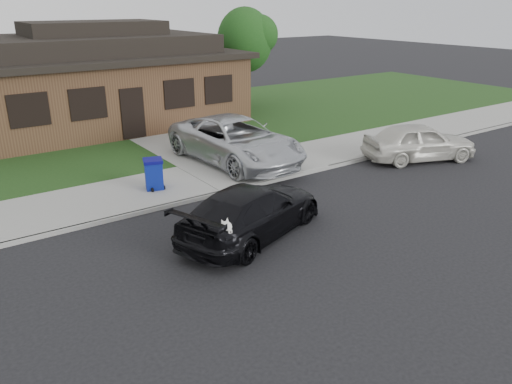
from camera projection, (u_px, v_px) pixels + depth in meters
ground at (155, 279)px, 10.75m from camera, size 120.00×120.00×0.00m
sidewalk at (84, 204)px, 14.57m from camera, size 60.00×3.00×0.12m
curb at (101, 222)px, 13.42m from camera, size 60.00×0.12×0.12m
lawn at (25, 144)px, 20.71m from camera, size 60.00×13.00×0.13m
driveway at (188, 138)px, 21.60m from camera, size 4.50×13.00×0.14m
sedan at (252, 211)px, 12.56m from camera, size 4.93×3.33×1.33m
minivan at (236, 140)px, 17.90m from camera, size 3.04×5.93×1.60m
white_compact at (419, 142)px, 18.62m from camera, size 4.49×3.05×1.42m
recycling_bin at (154, 174)px, 15.48m from camera, size 0.73×0.73×0.95m
house at (99, 80)px, 23.63m from camera, size 12.60×8.60×4.65m
tree_1 at (248, 39)px, 26.94m from camera, size 3.15×3.00×5.25m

